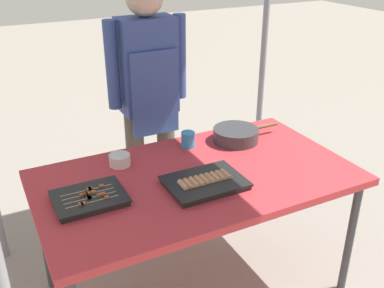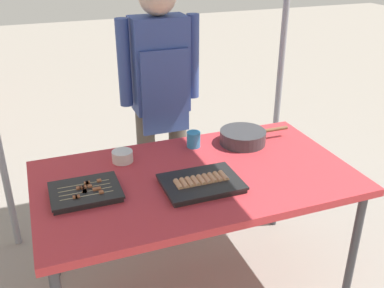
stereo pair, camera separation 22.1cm
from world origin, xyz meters
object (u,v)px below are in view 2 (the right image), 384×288
Objects in this scene: cooking_wok at (243,136)px; vendor_woman at (160,88)px; stall_table at (195,184)px; drink_cup_near_edge at (194,139)px; tray_meat_skewers at (86,192)px; tray_grilled_sausages at (201,183)px; condiment_bowl at (122,156)px.

vendor_woman reaches higher than cooking_wok.
stall_table is 0.34m from drink_cup_near_edge.
drink_cup_near_edge reaches higher than tray_meat_skewers.
drink_cup_near_edge is at bearing 74.05° from tray_grilled_sausages.
vendor_woman is (0.06, 0.86, 0.21)m from tray_grilled_sausages.
condiment_bowl is 1.24× the size of drink_cup_near_edge.
tray_meat_skewers is at bearing 168.05° from tray_grilled_sausages.
tray_grilled_sausages is at bearing -11.95° from tray_meat_skewers.
condiment_bowl is (-0.30, 0.39, 0.01)m from tray_grilled_sausages.
tray_meat_skewers is at bearing -154.42° from drink_cup_near_edge.
drink_cup_near_edge is at bearing 5.15° from condiment_bowl.
stall_table is 0.55m from tray_meat_skewers.
drink_cup_near_edge is at bearing 168.61° from cooking_wok.
cooking_wok is at bearing -11.39° from drink_cup_near_edge.
cooking_wok reaches higher than tray_grilled_sausages.
tray_grilled_sausages is 0.49m from condiment_bowl.
vendor_woman is (0.60, 0.75, 0.21)m from tray_meat_skewers.
tray_grilled_sausages is at bearing -97.35° from stall_table.
condiment_bowl is at bearing 178.40° from cooking_wok.
stall_table is at bearing -147.31° from cooking_wok.
condiment_bowl is 0.07× the size of vendor_woman.
drink_cup_near_edge reaches higher than condiment_bowl.
tray_meat_skewers is 2.88× the size of condiment_bowl.
tray_meat_skewers is 0.20× the size of vendor_woman.
cooking_wok is at bearing 42.14° from tray_grilled_sausages.
stall_table is 0.14m from tray_grilled_sausages.
drink_cup_near_edge is at bearing 70.96° from stall_table.
stall_table is 0.42m from condiment_bowl.
drink_cup_near_edge is (0.11, 0.31, 0.10)m from stall_table.
tray_meat_skewers reaches higher than stall_table.
stall_table is 0.80m from vendor_woman.
tray_meat_skewers is 0.98m from vendor_woman.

